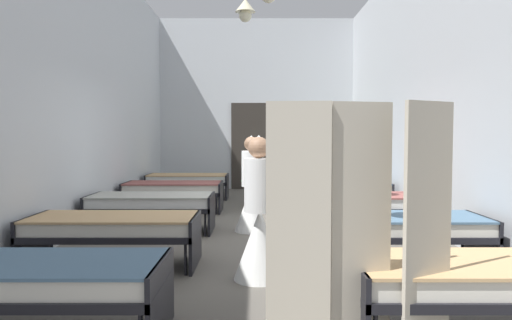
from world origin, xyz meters
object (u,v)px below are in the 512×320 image
bed_left_row_1 (113,228)px  privacy_screen (361,232)px  bed_right_row_2 (361,203)px  bed_right_row_4 (324,180)px  bed_right_row_3 (339,189)px  bed_left_row_3 (173,189)px  bed_right_row_0 (482,279)px  bed_right_row_1 (400,227)px  bed_left_row_0 (32,280)px  bed_left_row_4 (187,180)px  nurse_mid_aisle (258,228)px  nurse_near_aisle (251,197)px  potted_plant (256,164)px  bed_left_row_2 (151,203)px

bed_left_row_1 → privacy_screen: (2.31, -2.20, 0.41)m
bed_right_row_2 → bed_right_row_4: 3.80m
bed_left_row_1 → bed_right_row_3: (3.26, 3.80, 0.00)m
bed_left_row_1 → bed_right_row_2: size_ratio=1.00×
bed_left_row_3 → bed_right_row_4: size_ratio=1.00×
bed_right_row_0 → bed_right_row_1: 1.90m
bed_left_row_0 → bed_right_row_3: (3.26, 5.70, 0.00)m
bed_left_row_4 → nurse_mid_aisle: size_ratio=1.28×
bed_right_row_0 → bed_left_row_3: same height
bed_right_row_4 → nurse_near_aisle: (-1.72, -3.79, 0.09)m
bed_left_row_1 → bed_right_row_1: bearing=0.0°
potted_plant → privacy_screen: (0.68, -6.86, -0.04)m
bed_left_row_1 → nurse_mid_aisle: nurse_mid_aisle is taller
privacy_screen → bed_left_row_2: bearing=107.1°
bed_right_row_2 → privacy_screen: privacy_screen is taller
bed_left_row_4 → nurse_mid_aisle: (1.65, -6.20, 0.09)m
bed_left_row_0 → bed_left_row_1: 1.90m
bed_right_row_4 → bed_left_row_0: bearing=-113.2°
bed_left_row_1 → bed_left_row_0: bearing=-90.0°
bed_right_row_3 → bed_left_row_4: 3.78m
bed_left_row_2 → potted_plant: potted_plant is taller
bed_right_row_2 → bed_right_row_3: (0.00, 1.90, 0.00)m
bed_left_row_0 → bed_right_row_2: bearing=49.3°
bed_left_row_1 → nurse_mid_aisle: bearing=-16.8°
bed_right_row_3 → bed_left_row_3: bearing=180.0°
bed_right_row_2 → potted_plant: bearing=120.7°
nurse_mid_aisle → bed_left_row_0: bearing=60.8°
bed_right_row_0 → bed_right_row_3: (0.00, 5.70, 0.00)m
privacy_screen → potted_plant: bearing=83.4°
bed_left_row_2 → privacy_screen: privacy_screen is taller
bed_left_row_3 → privacy_screen: size_ratio=1.12×
bed_right_row_4 → bed_right_row_2: bearing=-90.0°
bed_right_row_4 → bed_right_row_0: bearing=-90.0°
bed_right_row_0 → nurse_near_aisle: (-1.72, 3.81, 0.09)m
bed_left_row_2 → potted_plant: (1.63, 2.75, 0.45)m
bed_left_row_2 → bed_left_row_3: (0.00, 1.90, 0.00)m
nurse_mid_aisle → bed_left_row_1: bearing=3.6°
bed_left_row_2 → bed_right_row_3: 3.78m
potted_plant → privacy_screen: privacy_screen is taller
bed_left_row_2 → nurse_near_aisle: 1.55m
bed_left_row_2 → bed_right_row_4: bearing=49.3°
bed_right_row_2 → bed_left_row_4: size_ratio=1.00×
privacy_screen → bed_left_row_4: bearing=94.0°
bed_right_row_1 → bed_right_row_4: (0.00, 5.70, 0.00)m
bed_right_row_2 → bed_left_row_4: (-3.26, 3.80, 0.00)m
bed_left_row_1 → potted_plant: (1.63, 4.65, 0.45)m
nurse_near_aisle → privacy_screen: bearing=139.4°
bed_left_row_1 → bed_right_row_4: size_ratio=1.00×
bed_right_row_3 → nurse_mid_aisle: size_ratio=1.28×
bed_left_row_2 → bed_left_row_3: same height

